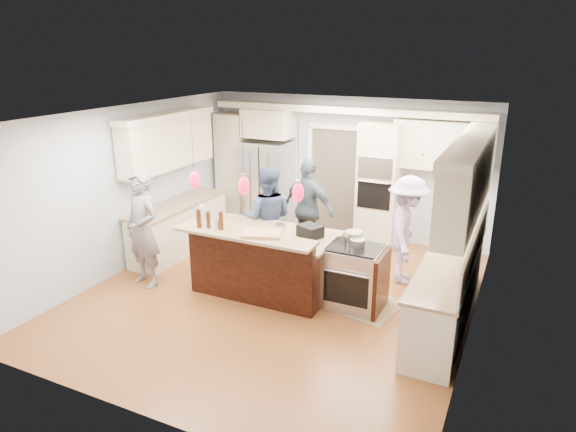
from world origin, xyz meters
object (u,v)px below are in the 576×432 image
person_bar_end (143,230)px  person_far_left (267,218)px  island_range (355,277)px  kitchen_island (266,260)px  refrigerator (267,185)px

person_bar_end → person_far_left: (1.42, 1.41, -0.04)m
island_range → person_far_left: (-1.78, 0.70, 0.42)m
kitchen_island → refrigerator: bearing=116.9°
island_range → person_far_left: 1.95m
kitchen_island → person_far_left: bearing=115.5°
refrigerator → kitchen_island: bearing=-63.1°
kitchen_island → person_far_left: 0.94m
refrigerator → person_bar_end: 3.24m
kitchen_island → person_far_left: (-0.37, 0.78, 0.39)m
refrigerator → island_range: bearing=-42.6°
island_range → person_bar_end: size_ratio=0.50×
kitchen_island → island_range: kitchen_island is taller
refrigerator → person_far_left: refrigerator is taller
kitchen_island → island_range: (1.41, 0.08, -0.03)m
refrigerator → island_range: size_ratio=1.96×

